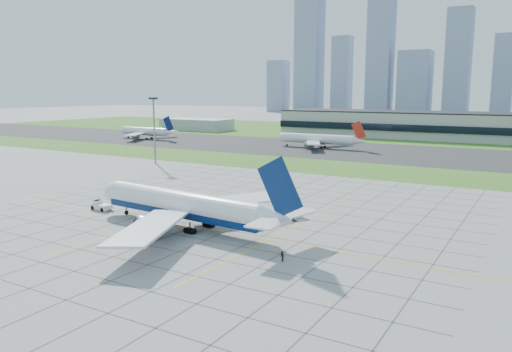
# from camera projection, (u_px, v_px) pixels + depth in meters

# --- Properties ---
(ground) EXTENTS (1400.00, 1400.00, 0.00)m
(ground) POSITION_uv_depth(u_px,v_px,m) (198.00, 225.00, 105.56)
(ground) COLOR #969691
(ground) RESTS_ON ground
(grass_median) EXTENTS (700.00, 35.00, 0.04)m
(grass_median) POSITION_uv_depth(u_px,v_px,m) (347.00, 169.00, 181.95)
(grass_median) COLOR #3C7220
(grass_median) RESTS_ON ground
(asphalt_taxiway) EXTENTS (700.00, 75.00, 0.04)m
(asphalt_taxiway) POSITION_uv_depth(u_px,v_px,m) (390.00, 153.00, 228.63)
(asphalt_taxiway) COLOR #383838
(asphalt_taxiway) RESTS_ON ground
(grass_far) EXTENTS (700.00, 145.00, 0.04)m
(grass_far) POSITION_uv_depth(u_px,v_px,m) (437.00, 135.00, 322.00)
(grass_far) COLOR #3C7220
(grass_far) RESTS_ON ground
(apron_markings) EXTENTS (120.00, 130.00, 0.03)m
(apron_markings) POSITION_uv_depth(u_px,v_px,m) (229.00, 214.00, 114.76)
(apron_markings) COLOR #474744
(apron_markings) RESTS_ON ground
(terminal) EXTENTS (260.00, 43.00, 15.80)m
(terminal) POSITION_uv_depth(u_px,v_px,m) (504.00, 127.00, 279.30)
(terminal) COLOR #B7B7B2
(terminal) RESTS_ON ground
(service_block) EXTENTS (50.00, 25.00, 8.00)m
(service_block) POSITION_uv_depth(u_px,v_px,m) (197.00, 124.00, 363.33)
(service_block) COLOR #B7B7B2
(service_block) RESTS_ON ground
(light_mast) EXTENTS (2.50, 2.50, 25.60)m
(light_mast) POSITION_uv_depth(u_px,v_px,m) (154.00, 122.00, 193.09)
(light_mast) COLOR gray
(light_mast) RESTS_ON ground
(city_skyline) EXTENTS (523.00, 32.40, 160.00)m
(city_skyline) POSITION_uv_depth(u_px,v_px,m) (481.00, 62.00, 541.36)
(city_skyline) COLOR #8595AE
(city_skyline) RESTS_ON ground
(airliner) EXTENTS (53.07, 53.58, 16.71)m
(airliner) POSITION_uv_depth(u_px,v_px,m) (185.00, 206.00, 103.06)
(airliner) COLOR white
(airliner) RESTS_ON ground
(pushback_tug) EXTENTS (7.96, 3.17, 2.19)m
(pushback_tug) POSITION_uv_depth(u_px,v_px,m) (101.00, 206.00, 118.93)
(pushback_tug) COLOR white
(pushback_tug) RESTS_ON ground
(crew_near) EXTENTS (0.82, 0.81, 1.91)m
(crew_near) POSITION_uv_depth(u_px,v_px,m) (97.00, 204.00, 121.06)
(crew_near) COLOR black
(crew_near) RESTS_ON ground
(crew_far) EXTENTS (1.11, 1.10, 1.81)m
(crew_far) POSITION_uv_depth(u_px,v_px,m) (282.00, 257.00, 82.62)
(crew_far) COLOR #2A241C
(crew_far) RESTS_ON ground
(distant_jet_0) EXTENTS (37.20, 42.66, 14.08)m
(distant_jet_0) POSITION_uv_depth(u_px,v_px,m) (146.00, 131.00, 293.93)
(distant_jet_0) COLOR white
(distant_jet_0) RESTS_ON ground
(distant_jet_1) EXTENTS (43.92, 42.66, 14.08)m
(distant_jet_1) POSITION_uv_depth(u_px,v_px,m) (318.00, 139.00, 247.71)
(distant_jet_1) COLOR white
(distant_jet_1) RESTS_ON ground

